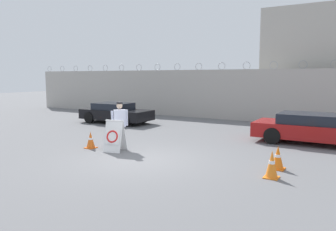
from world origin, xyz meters
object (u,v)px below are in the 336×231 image
(traffic_cone_mid, at_px, (91,140))
(parked_car_front_coupe, at_px, (116,113))
(traffic_cone_far, at_px, (278,158))
(parked_car_far_side, at_px, (313,128))
(barricade_sign, at_px, (114,136))
(security_guard, at_px, (120,123))
(traffic_cone_near, at_px, (272,164))

(traffic_cone_mid, distance_m, parked_car_front_coupe, 6.81)
(traffic_cone_far, relative_size, parked_car_far_side, 0.15)
(traffic_cone_mid, xyz_separation_m, traffic_cone_far, (6.77, 0.67, 0.03))
(traffic_cone_far, height_order, parked_car_far_side, parked_car_far_side)
(barricade_sign, relative_size, parked_car_far_side, 0.25)
(traffic_cone_far, bearing_deg, barricade_sign, -173.67)
(security_guard, xyz_separation_m, traffic_cone_mid, (-0.98, -0.55, -0.67))
(security_guard, distance_m, parked_car_far_side, 7.75)
(security_guard, xyz_separation_m, parked_car_front_coupe, (-4.53, 5.25, -0.38))
(barricade_sign, relative_size, parked_car_front_coupe, 0.27)
(traffic_cone_far, xyz_separation_m, parked_car_front_coupe, (-10.32, 5.13, 0.26))
(security_guard, height_order, traffic_cone_far, security_guard)
(traffic_cone_near, bearing_deg, security_guard, 171.87)
(traffic_cone_mid, bearing_deg, security_guard, 29.23)
(traffic_cone_far, height_order, parked_car_front_coupe, parked_car_front_coupe)
(traffic_cone_far, xyz_separation_m, parked_car_far_side, (0.41, 4.52, 0.28))
(traffic_cone_mid, height_order, parked_car_far_side, parked_car_far_side)
(security_guard, bearing_deg, parked_car_front_coupe, -95.30)
(traffic_cone_near, bearing_deg, traffic_cone_far, 92.73)
(parked_car_far_side, bearing_deg, parked_car_front_coupe, 176.84)
(security_guard, height_order, parked_car_front_coupe, security_guard)
(parked_car_front_coupe, bearing_deg, barricade_sign, -51.00)
(traffic_cone_near, relative_size, parked_car_far_side, 0.16)
(barricade_sign, xyz_separation_m, traffic_cone_near, (5.69, -0.33, -0.20))
(barricade_sign, relative_size, traffic_cone_mid, 1.82)
(traffic_cone_near, xyz_separation_m, parked_car_far_side, (0.36, 5.48, 0.25))
(traffic_cone_near, height_order, parked_car_front_coupe, parked_car_front_coupe)
(traffic_cone_far, bearing_deg, parked_car_front_coupe, 153.58)
(barricade_sign, relative_size, traffic_cone_far, 1.65)
(parked_car_front_coupe, relative_size, parked_car_far_side, 0.91)
(barricade_sign, bearing_deg, traffic_cone_near, -15.51)
(security_guard, bearing_deg, traffic_cone_far, 135.11)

